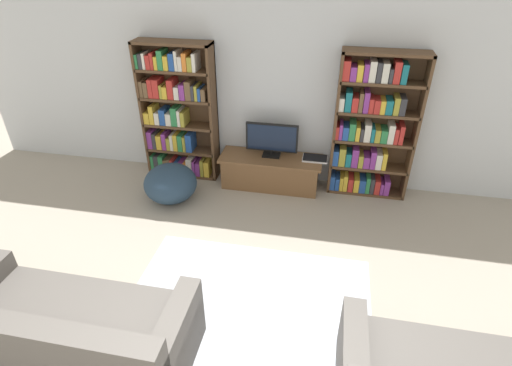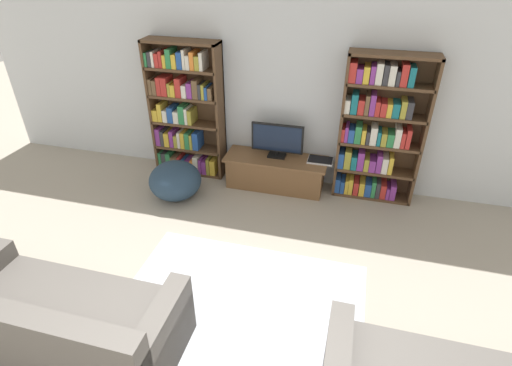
{
  "view_description": "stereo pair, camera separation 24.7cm",
  "coord_description": "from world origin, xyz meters",
  "px_view_note": "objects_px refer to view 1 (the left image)",
  "views": [
    {
      "loc": [
        0.72,
        -0.86,
        3.02
      ],
      "look_at": [
        -0.0,
        2.83,
        0.7
      ],
      "focal_mm": 28.0,
      "sensor_mm": 36.0,
      "label": 1
    },
    {
      "loc": [
        0.96,
        -0.8,
        3.02
      ],
      "look_at": [
        -0.0,
        2.83,
        0.7
      ],
      "focal_mm": 28.0,
      "sensor_mm": 36.0,
      "label": 2
    }
  ],
  "objects_px": {
    "laptop": "(315,158)",
    "couch_left_sectional": "(70,336)",
    "beanbag_ottoman": "(171,183)",
    "tv_stand": "(271,171)",
    "television": "(272,139)",
    "bookshelf_left": "(177,114)",
    "bookshelf_right": "(371,128)"
  },
  "relations": [
    {
      "from": "laptop",
      "to": "couch_left_sectional",
      "type": "bearing_deg",
      "value": -119.25
    },
    {
      "from": "beanbag_ottoman",
      "to": "tv_stand",
      "type": "bearing_deg",
      "value": 26.11
    },
    {
      "from": "tv_stand",
      "to": "beanbag_ottoman",
      "type": "distance_m",
      "value": 1.38
    },
    {
      "from": "laptop",
      "to": "beanbag_ottoman",
      "type": "height_order",
      "value": "beanbag_ottoman"
    },
    {
      "from": "television",
      "to": "tv_stand",
      "type": "bearing_deg",
      "value": -90.0
    },
    {
      "from": "tv_stand",
      "to": "television",
      "type": "distance_m",
      "value": 0.48
    },
    {
      "from": "bookshelf_left",
      "to": "laptop",
      "type": "bearing_deg",
      "value": -1.74
    },
    {
      "from": "tv_stand",
      "to": "beanbag_ottoman",
      "type": "height_order",
      "value": "beanbag_ottoman"
    },
    {
      "from": "bookshelf_right",
      "to": "laptop",
      "type": "xyz_separation_m",
      "value": [
        -0.67,
        -0.06,
        -0.48
      ]
    },
    {
      "from": "beanbag_ottoman",
      "to": "couch_left_sectional",
      "type": "bearing_deg",
      "value": -87.57
    },
    {
      "from": "bookshelf_right",
      "to": "bookshelf_left",
      "type": "bearing_deg",
      "value": -179.98
    },
    {
      "from": "bookshelf_right",
      "to": "television",
      "type": "relative_size",
      "value": 2.71
    },
    {
      "from": "bookshelf_left",
      "to": "beanbag_ottoman",
      "type": "distance_m",
      "value": 1.0
    },
    {
      "from": "bookshelf_left",
      "to": "tv_stand",
      "type": "bearing_deg",
      "value": -5.24
    },
    {
      "from": "bookshelf_left",
      "to": "beanbag_ottoman",
      "type": "relative_size",
      "value": 2.75
    },
    {
      "from": "television",
      "to": "beanbag_ottoman",
      "type": "distance_m",
      "value": 1.47
    },
    {
      "from": "laptop",
      "to": "beanbag_ottoman",
      "type": "xyz_separation_m",
      "value": [
        -1.84,
        -0.67,
        -0.21
      ]
    },
    {
      "from": "bookshelf_left",
      "to": "couch_left_sectional",
      "type": "height_order",
      "value": "bookshelf_left"
    },
    {
      "from": "television",
      "to": "couch_left_sectional",
      "type": "bearing_deg",
      "value": -110.28
    },
    {
      "from": "television",
      "to": "beanbag_ottoman",
      "type": "relative_size",
      "value": 1.02
    },
    {
      "from": "bookshelf_left",
      "to": "tv_stand",
      "type": "xyz_separation_m",
      "value": [
        1.35,
        -0.12,
        -0.7
      ]
    },
    {
      "from": "bookshelf_left",
      "to": "tv_stand",
      "type": "height_order",
      "value": "bookshelf_left"
    },
    {
      "from": "tv_stand",
      "to": "laptop",
      "type": "distance_m",
      "value": 0.64
    },
    {
      "from": "bookshelf_right",
      "to": "beanbag_ottoman",
      "type": "bearing_deg",
      "value": -163.7
    },
    {
      "from": "couch_left_sectional",
      "to": "bookshelf_left",
      "type": "bearing_deg",
      "value": 93.95
    },
    {
      "from": "bookshelf_left",
      "to": "couch_left_sectional",
      "type": "distance_m",
      "value": 3.23
    },
    {
      "from": "bookshelf_left",
      "to": "laptop",
      "type": "xyz_separation_m",
      "value": [
        1.95,
        -0.06,
        -0.47
      ]
    },
    {
      "from": "tv_stand",
      "to": "couch_left_sectional",
      "type": "bearing_deg",
      "value": -110.56
    },
    {
      "from": "beanbag_ottoman",
      "to": "laptop",
      "type": "bearing_deg",
      "value": 20.12
    },
    {
      "from": "bookshelf_right",
      "to": "couch_left_sectional",
      "type": "bearing_deg",
      "value": -127.29
    },
    {
      "from": "tv_stand",
      "to": "laptop",
      "type": "bearing_deg",
      "value": 6.22
    },
    {
      "from": "bookshelf_right",
      "to": "television",
      "type": "height_order",
      "value": "bookshelf_right"
    }
  ]
}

